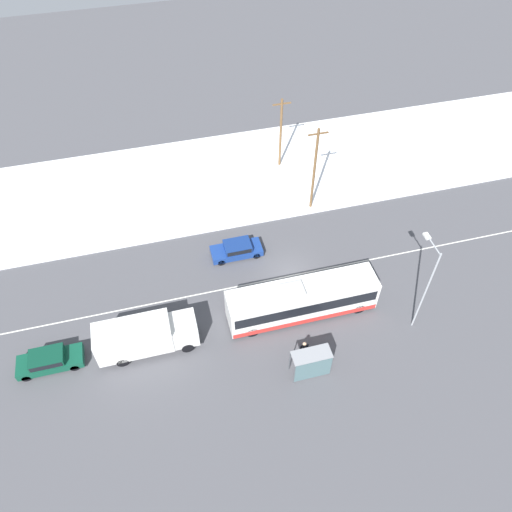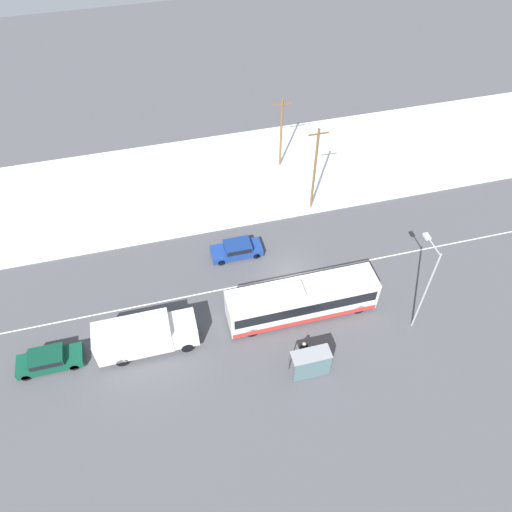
# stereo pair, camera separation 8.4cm
# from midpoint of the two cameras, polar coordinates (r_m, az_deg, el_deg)

# --- Properties ---
(ground_plane) EXTENTS (120.00, 120.00, 0.00)m
(ground_plane) POSITION_cam_midpoint_polar(r_m,az_deg,el_deg) (42.34, 3.85, -2.28)
(ground_plane) COLOR #4C4C51
(snow_lot) EXTENTS (80.00, 14.45, 0.12)m
(snow_lot) POSITION_cam_midpoint_polar(r_m,az_deg,el_deg) (51.90, -0.75, 9.42)
(snow_lot) COLOR white
(snow_lot) RESTS_ON ground_plane
(lane_marking_center) EXTENTS (60.00, 0.12, 0.00)m
(lane_marking_center) POSITION_cam_midpoint_polar(r_m,az_deg,el_deg) (42.34, 3.85, -2.28)
(lane_marking_center) COLOR silver
(lane_marking_center) RESTS_ON ground_plane
(city_bus) EXTENTS (11.68, 2.57, 3.28)m
(city_bus) POSITION_cam_midpoint_polar(r_m,az_deg,el_deg) (38.84, 5.21, -5.03)
(city_bus) COLOR white
(city_bus) RESTS_ON ground_plane
(box_truck) EXTENTS (7.38, 2.30, 2.94)m
(box_truck) POSITION_cam_midpoint_polar(r_m,az_deg,el_deg) (37.70, -12.71, -8.90)
(box_truck) COLOR silver
(box_truck) RESTS_ON ground_plane
(sedan_car) EXTENTS (4.42, 1.80, 1.37)m
(sedan_car) POSITION_cam_midpoint_polar(r_m,az_deg,el_deg) (43.29, -2.26, 0.82)
(sedan_car) COLOR navy
(sedan_car) RESTS_ON ground_plane
(parked_car_near_truck) EXTENTS (4.66, 1.80, 1.43)m
(parked_car_near_truck) POSITION_cam_midpoint_polar(r_m,az_deg,el_deg) (39.71, -22.66, -10.90)
(parked_car_near_truck) COLOR #0F4733
(parked_car_near_truck) RESTS_ON ground_plane
(pedestrian_at_stop) EXTENTS (0.65, 0.29, 1.81)m
(pedestrian_at_stop) POSITION_cam_midpoint_polar(r_m,az_deg,el_deg) (37.03, 5.45, -10.43)
(pedestrian_at_stop) COLOR #23232D
(pedestrian_at_stop) RESTS_ON ground_plane
(bus_shelter) EXTENTS (2.80, 1.20, 2.40)m
(bus_shelter) POSITION_cam_midpoint_polar(r_m,az_deg,el_deg) (35.82, 6.37, -12.05)
(bus_shelter) COLOR gray
(bus_shelter) RESTS_ON ground_plane
(streetlamp) EXTENTS (0.36, 2.25, 8.30)m
(streetlamp) POSITION_cam_midpoint_polar(r_m,az_deg,el_deg) (37.38, 18.81, -2.60)
(streetlamp) COLOR #9EA3A8
(streetlamp) RESTS_ON ground_plane
(utility_pole_roadside) EXTENTS (1.80, 0.24, 8.82)m
(utility_pole_roadside) POSITION_cam_midpoint_polar(r_m,az_deg,el_deg) (45.44, 6.65, 9.84)
(utility_pole_roadside) COLOR brown
(utility_pole_roadside) RESTS_ON ground_plane
(utility_pole_snowlot) EXTENTS (1.80, 0.24, 7.71)m
(utility_pole_snowlot) POSITION_cam_midpoint_polar(r_m,az_deg,el_deg) (50.70, 2.79, 13.91)
(utility_pole_snowlot) COLOR brown
(utility_pole_snowlot) RESTS_ON ground_plane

